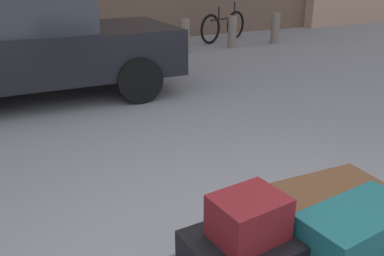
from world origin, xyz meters
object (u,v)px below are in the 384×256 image
(duffel_bag_brown_front_left, at_px, (322,208))
(bollard_kerb_mid, at_px, (232,32))
(duffel_bag_teal_rear_right, at_px, (355,239))
(duffel_bag_maroon_topmost_pile, at_px, (248,217))
(bicycle_leaning, at_px, (223,26))
(parked_car, at_px, (15,46))
(bollard_kerb_near, at_px, (185,36))
(bollard_kerb_far, at_px, (275,28))
(suitcase_black_front_right, at_px, (246,256))

(duffel_bag_brown_front_left, xyz_separation_m, bollard_kerb_mid, (3.69, 6.61, -0.12))
(duffel_bag_teal_rear_right, relative_size, duffel_bag_maroon_topmost_pile, 1.86)
(duffel_bag_teal_rear_right, bearing_deg, bicycle_leaning, 57.89)
(parked_car, height_order, bicycle_leaning, parked_car)
(bollard_kerb_near, bearing_deg, bicycle_leaning, 28.88)
(bicycle_leaning, xyz_separation_m, bollard_kerb_far, (0.99, -0.84, -0.01))
(bollard_kerb_far, bearing_deg, bollard_kerb_mid, 180.00)
(parked_car, height_order, bollard_kerb_mid, parked_car)
(duffel_bag_brown_front_left, relative_size, bollard_kerb_mid, 0.90)
(duffel_bag_maroon_topmost_pile, distance_m, bicycle_leaning, 8.84)
(duffel_bag_brown_front_left, distance_m, bicycle_leaning, 8.45)
(duffel_bag_teal_rear_right, height_order, bollard_kerb_near, bollard_kerb_near)
(parked_car, xyz_separation_m, bollard_kerb_near, (3.61, 1.98, -0.40))
(suitcase_black_front_right, bearing_deg, bollard_kerb_mid, 56.06)
(suitcase_black_front_right, relative_size, duffel_bag_maroon_topmost_pile, 1.71)
(duffel_bag_teal_rear_right, relative_size, bicycle_leaning, 0.37)
(suitcase_black_front_right, xyz_separation_m, bollard_kerb_near, (3.05, 6.72, -0.09))
(duffel_bag_maroon_topmost_pile, height_order, bicycle_leaning, bicycle_leaning)
(bollard_kerb_mid, relative_size, bollard_kerb_far, 1.00)
(parked_car, bearing_deg, duffel_bag_brown_front_left, -75.94)
(bicycle_leaning, bearing_deg, bollard_kerb_near, -151.12)
(bollard_kerb_near, bearing_deg, duffel_bag_maroon_topmost_pile, -114.40)
(suitcase_black_front_right, height_order, bicycle_leaning, bicycle_leaning)
(parked_car, distance_m, bollard_kerb_mid, 5.26)
(duffel_bag_brown_front_left, xyz_separation_m, bollard_kerb_far, (4.96, 6.61, -0.12))
(duffel_bag_teal_rear_right, distance_m, duffel_bag_brown_front_left, 0.31)
(bicycle_leaning, relative_size, bollard_kerb_mid, 2.29)
(bollard_kerb_mid, bearing_deg, parked_car, -157.85)
(duffel_bag_teal_rear_right, relative_size, bollard_kerb_near, 0.84)
(duffel_bag_maroon_topmost_pile, relative_size, bicycle_leaning, 0.20)
(duffel_bag_maroon_topmost_pile, xyz_separation_m, bicycle_leaning, (4.57, 7.56, -0.31))
(duffel_bag_brown_front_left, xyz_separation_m, bollard_kerb_near, (2.45, 6.61, -0.12))
(duffel_bag_maroon_topmost_pile, bearing_deg, suitcase_black_front_right, 85.40)
(bollard_kerb_near, bearing_deg, duffel_bag_brown_front_left, -110.33)
(duffel_bag_teal_rear_right, xyz_separation_m, bicycle_leaning, (4.06, 7.76, -0.14))
(duffel_bag_teal_rear_right, bearing_deg, parked_car, 97.85)
(duffel_bag_maroon_topmost_pile, height_order, bollard_kerb_near, duffel_bag_maroon_topmost_pile)
(suitcase_black_front_right, xyz_separation_m, parked_car, (-0.56, 4.74, 0.30))
(suitcase_black_front_right, height_order, duffel_bag_maroon_topmost_pile, duffel_bag_maroon_topmost_pile)
(duffel_bag_teal_rear_right, relative_size, duffel_bag_brown_front_left, 0.93)
(duffel_bag_maroon_topmost_pile, bearing_deg, bollard_kerb_far, 45.78)
(bicycle_leaning, bearing_deg, suitcase_black_front_right, -121.17)
(duffel_bag_teal_rear_right, bearing_deg, suitcase_black_front_right, 154.68)
(duffel_bag_teal_rear_right, bearing_deg, duffel_bag_maroon_topmost_pile, 154.68)
(suitcase_black_front_right, bearing_deg, duffel_bag_brown_front_left, 8.79)
(duffel_bag_brown_front_left, height_order, bollard_kerb_far, bollard_kerb_far)
(duffel_bag_maroon_topmost_pile, relative_size, bollard_kerb_mid, 0.45)
(duffel_bag_brown_front_left, relative_size, bollard_kerb_far, 0.90)
(suitcase_black_front_right, relative_size, bollard_kerb_mid, 0.77)
(duffel_bag_teal_rear_right, distance_m, bicycle_leaning, 8.75)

